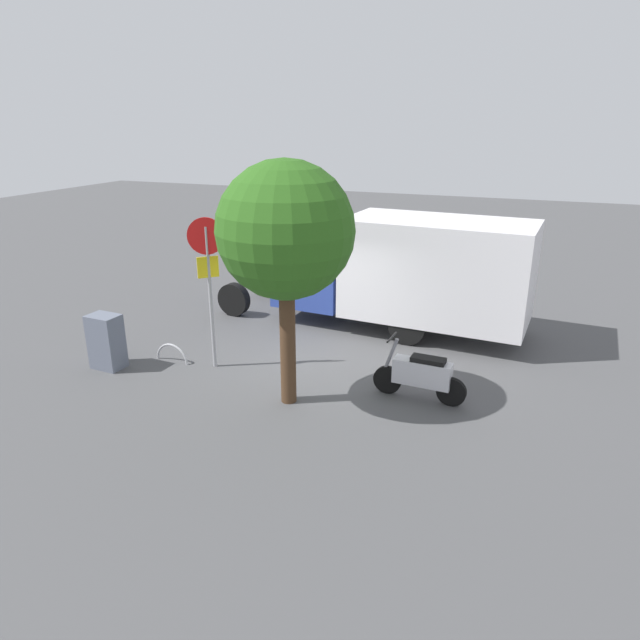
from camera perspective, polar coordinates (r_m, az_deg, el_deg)
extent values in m
plane|color=#4A4A4C|center=(12.43, -1.24, -4.54)|extent=(60.00, 60.00, 0.00)
cylinder|color=black|center=(15.30, 10.89, 1.63)|extent=(0.92, 0.31, 0.90)
cylinder|color=black|center=(13.56, 8.81, -0.61)|extent=(0.92, 0.31, 0.90)
cylinder|color=black|center=(17.09, -5.15, 3.82)|extent=(0.92, 0.31, 0.90)
cylinder|color=black|center=(15.56, -8.67, 2.07)|extent=(0.92, 0.31, 0.90)
cube|color=white|center=(13.99, 11.78, 5.00)|extent=(4.53, 2.50, 2.40)
cube|color=#2C4297|center=(15.08, -0.17, 5.49)|extent=(1.94, 2.22, 1.90)
cube|color=black|center=(14.95, -0.17, 7.72)|extent=(1.95, 2.06, 0.60)
cylinder|color=black|center=(11.18, 6.82, -6.00)|extent=(0.56, 0.13, 0.56)
cylinder|color=black|center=(10.92, 13.11, -7.07)|extent=(0.56, 0.13, 0.56)
cube|color=silver|center=(10.90, 10.26, -5.26)|extent=(1.12, 0.38, 0.48)
cube|color=black|center=(10.77, 10.87, -4.04)|extent=(0.65, 0.32, 0.12)
cylinder|color=slate|center=(10.94, 7.19, -3.45)|extent=(0.29, 0.09, 0.69)
cylinder|color=black|center=(10.81, 7.26, -1.74)|extent=(0.07, 0.55, 0.04)
cylinder|color=#9E9EA3|center=(12.04, -10.97, 2.06)|extent=(0.08, 0.08, 3.06)
cylinder|color=red|center=(11.69, -11.45, 8.30)|extent=(0.71, 0.32, 0.76)
cube|color=yellow|center=(11.83, -11.24, 5.26)|extent=(0.33, 0.33, 0.44)
cylinder|color=#47301E|center=(10.43, -3.27, -2.20)|extent=(0.29, 0.29, 2.43)
sphere|color=#2A5D19|center=(9.85, -3.51, 9.02)|extent=(2.43, 2.43, 2.43)
cube|color=slate|center=(12.92, -20.76, -2.05)|extent=(0.69, 0.52, 1.19)
torus|color=#B7B7BC|center=(13.02, -14.67, -4.06)|extent=(0.85, 0.11, 0.85)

